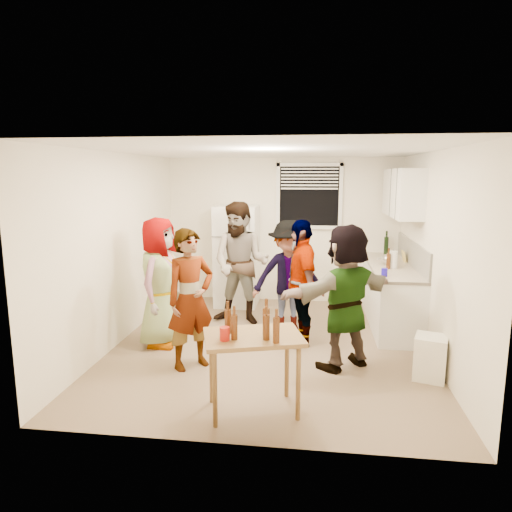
# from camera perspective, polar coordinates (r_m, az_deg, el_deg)

# --- Properties ---
(room) EXTENTS (4.00, 4.50, 2.50)m
(room) POSITION_cam_1_polar(r_m,az_deg,el_deg) (6.11, 1.69, -11.14)
(room) COLOR white
(room) RESTS_ON ground
(window) EXTENTS (1.12, 0.10, 1.06)m
(window) POSITION_cam_1_polar(r_m,az_deg,el_deg) (7.88, 6.66, 7.43)
(window) COLOR white
(window) RESTS_ON room
(refrigerator) EXTENTS (0.70, 0.70, 1.70)m
(refrigerator) POSITION_cam_1_polar(r_m,az_deg,el_deg) (7.78, -2.41, 0.03)
(refrigerator) COLOR white
(refrigerator) RESTS_ON ground
(counter_lower) EXTENTS (0.60, 2.20, 0.86)m
(counter_lower) POSITION_cam_1_polar(r_m,az_deg,el_deg) (7.14, 16.42, -4.77)
(counter_lower) COLOR white
(counter_lower) RESTS_ON ground
(countertop) EXTENTS (0.64, 2.22, 0.04)m
(countertop) POSITION_cam_1_polar(r_m,az_deg,el_deg) (7.04, 16.60, -1.22)
(countertop) COLOR #BEAF9B
(countertop) RESTS_ON counter_lower
(backsplash) EXTENTS (0.03, 2.20, 0.36)m
(backsplash) POSITION_cam_1_polar(r_m,az_deg,el_deg) (7.05, 18.97, 0.33)
(backsplash) COLOR beige
(backsplash) RESTS_ON countertop
(upper_cabinets) EXTENTS (0.34, 1.60, 0.70)m
(upper_cabinets) POSITION_cam_1_polar(r_m,az_deg,el_deg) (7.13, 17.82, 7.53)
(upper_cabinets) COLOR white
(upper_cabinets) RESTS_ON room
(kettle) EXTENTS (0.23, 0.19, 0.19)m
(kettle) POSITION_cam_1_polar(r_m,az_deg,el_deg) (7.06, 16.16, -1.00)
(kettle) COLOR silver
(kettle) RESTS_ON countertop
(paper_towel) EXTENTS (0.11, 0.11, 0.25)m
(paper_towel) POSITION_cam_1_polar(r_m,az_deg,el_deg) (6.80, 16.75, -1.45)
(paper_towel) COLOR white
(paper_towel) RESTS_ON countertop
(wine_bottle) EXTENTS (0.07, 0.07, 0.29)m
(wine_bottle) POSITION_cam_1_polar(r_m,az_deg,el_deg) (7.96, 15.90, 0.24)
(wine_bottle) COLOR black
(wine_bottle) RESTS_ON countertop
(beer_bottle_counter) EXTENTS (0.06, 0.06, 0.22)m
(beer_bottle_counter) POSITION_cam_1_polar(r_m,az_deg,el_deg) (6.72, 16.17, -1.54)
(beer_bottle_counter) COLOR #47230C
(beer_bottle_counter) RESTS_ON countertop
(blue_cup) EXTENTS (0.08, 0.08, 0.11)m
(blue_cup) POSITION_cam_1_polar(r_m,az_deg,el_deg) (6.21, 15.72, -2.47)
(blue_cup) COLOR #1B0FA8
(blue_cup) RESTS_ON countertop
(picture_frame) EXTENTS (0.02, 0.20, 0.16)m
(picture_frame) POSITION_cam_1_polar(r_m,az_deg,el_deg) (7.33, 17.99, -0.04)
(picture_frame) COLOR #D1B353
(picture_frame) RESTS_ON countertop
(trash_bin) EXTENTS (0.41, 0.41, 0.49)m
(trash_bin) POSITION_cam_1_polar(r_m,az_deg,el_deg) (5.46, 20.96, -11.69)
(trash_bin) COLOR white
(trash_bin) RESTS_ON ground
(serving_table) EXTENTS (1.03, 0.83, 0.75)m
(serving_table) POSITION_cam_1_polar(r_m,az_deg,el_deg) (4.59, -0.35, -18.73)
(serving_table) COLOR brown
(serving_table) RESTS_ON ground
(beer_bottle_table) EXTENTS (0.07, 0.07, 0.25)m
(beer_bottle_table) POSITION_cam_1_polar(r_m,az_deg,el_deg) (4.29, 1.28, -9.80)
(beer_bottle_table) COLOR #47230C
(beer_bottle_table) RESTS_ON serving_table
(red_cup) EXTENTS (0.09, 0.09, 0.12)m
(red_cup) POSITION_cam_1_polar(r_m,az_deg,el_deg) (4.16, -3.93, -10.45)
(red_cup) COLOR #9F170D
(red_cup) RESTS_ON serving_table
(guest_grey) EXTENTS (1.76, 0.99, 0.54)m
(guest_grey) POSITION_cam_1_polar(r_m,az_deg,el_deg) (6.29, -11.68, -10.69)
(guest_grey) COLOR #959595
(guest_grey) RESTS_ON ground
(guest_stripe) EXTENTS (1.56, 1.58, 0.39)m
(guest_stripe) POSITION_cam_1_polar(r_m,az_deg,el_deg) (5.56, -7.97, -13.46)
(guest_stripe) COLOR #141933
(guest_stripe) RESTS_ON ground
(guest_back_left) EXTENTS (1.18, 1.95, 0.69)m
(guest_back_left) POSITION_cam_1_polar(r_m,az_deg,el_deg) (7.00, -1.85, -8.30)
(guest_back_left) COLOR #503D27
(guest_back_left) RESTS_ON ground
(guest_back_right) EXTENTS (1.32, 1.76, 0.59)m
(guest_back_right) POSITION_cam_1_polar(r_m,az_deg,el_deg) (6.69, 4.01, -9.22)
(guest_back_right) COLOR #38383C
(guest_back_right) RESTS_ON ground
(guest_black) EXTENTS (1.86, 1.38, 0.40)m
(guest_black) POSITION_cam_1_polar(r_m,az_deg,el_deg) (6.21, 5.50, -10.80)
(guest_black) COLOR black
(guest_black) RESTS_ON ground
(guest_orange) EXTENTS (2.26, 2.28, 0.50)m
(guest_orange) POSITION_cam_1_polar(r_m,az_deg,el_deg) (5.60, 10.84, -13.35)
(guest_orange) COLOR #E87C4B
(guest_orange) RESTS_ON ground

